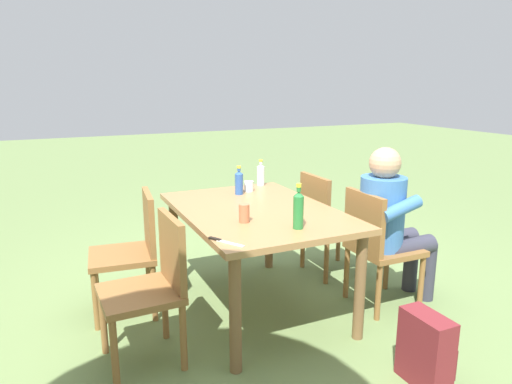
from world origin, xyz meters
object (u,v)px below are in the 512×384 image
chair_far_right (133,247)px  cup_terracotta (244,213)px  backpack_by_near_side (427,351)px  chair_near_left (376,243)px  person_in_white_shirt (390,219)px  bottle_green (298,209)px  table_knife (223,241)px  chair_far_left (153,282)px  dining_table (256,221)px  chair_near_right (326,219)px  bottle_blue (239,182)px  bottle_clear (261,174)px  cup_white (249,186)px

chair_far_right → cup_terracotta: size_ratio=7.41×
backpack_by_near_side → chair_near_left: bearing=-20.9°
chair_far_right → person_in_white_shirt: bearing=-110.7°
bottle_green → backpack_by_near_side: size_ratio=0.68×
table_knife → cup_terracotta: bearing=-40.6°
chair_far_left → bottle_green: 0.95m
dining_table → chair_far_right: size_ratio=1.68×
chair_near_right → bottle_green: size_ratio=3.12×
bottle_green → person_in_white_shirt: bearing=-78.2°
chair_far_right → bottle_green: bottle_green is taller
bottle_blue → bottle_green: size_ratio=0.82×
bottle_blue → chair_far_left: bearing=131.8°
table_knife → bottle_blue: bearing=-27.1°
chair_near_right → table_knife: size_ratio=4.00×
bottle_clear → chair_far_left: bearing=130.7°
chair_near_left → table_knife: chair_near_left is taller
chair_near_right → cup_white: chair_near_right is taller
bottle_clear → bottle_green: bearing=165.5°
dining_table → bottle_clear: 0.77m
chair_near_right → bottle_blue: bottle_blue is taller
dining_table → cup_white: size_ratio=17.75×
chair_far_right → bottle_clear: bearing=-73.4°
chair_far_left → backpack_by_near_side: bearing=-123.7°
dining_table → backpack_by_near_side: (-1.18, -0.48, -0.46)m
cup_terracotta → chair_far_right: bearing=46.3°
chair_near_right → chair_far_right: same height
chair_near_left → table_knife: (-0.22, 1.26, 0.27)m
chair_near_left → bottle_green: 0.87m
chair_far_left → backpack_by_near_side: chair_far_left is taller
chair_near_left → cup_white: (0.83, 0.64, 0.31)m
bottle_blue → bottle_green: bottle_green is taller
chair_near_left → person_in_white_shirt: person_in_white_shirt is taller
chair_near_right → person_in_white_shirt: person_in_white_shirt is taller
cup_white → person_in_white_shirt: bearing=-138.2°
chair_near_left → table_knife: bearing=100.1°
table_knife → bottle_green: bearing=-85.4°
chair_far_left → bottle_clear: bearing=-49.3°
chair_far_right → cup_terracotta: (-0.58, -0.60, 0.32)m
chair_far_left → person_in_white_shirt: 1.73m
chair_far_left → bottle_green: size_ratio=3.12×
bottle_clear → chair_near_left: bearing=-155.4°
chair_far_right → cup_white: chair_far_right is taller
chair_near_left → bottle_green: (-0.18, 0.76, 0.38)m
table_knife → dining_table: bearing=-39.3°
chair_near_right → chair_far_right: size_ratio=1.00×
cup_white → table_knife: cup_white is taller
backpack_by_near_side → chair_far_left: bearing=56.3°
bottle_blue → bottle_clear: size_ratio=1.01×
bottle_green → chair_far_right: bearing=45.7°
bottle_green → cup_white: 1.03m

